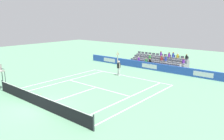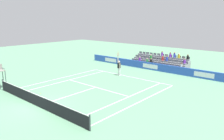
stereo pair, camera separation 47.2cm
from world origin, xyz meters
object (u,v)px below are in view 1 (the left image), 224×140
tennis_player (119,67)px  loose_tennis_ball (41,94)px  tennis_net (38,101)px  umpire_chair (0,73)px

tennis_player → loose_tennis_ball: 9.97m
tennis_net → loose_tennis_ball: (2.35, -1.71, -0.46)m
tennis_net → umpire_chair: umpire_chair is taller
tennis_net → umpire_chair: (6.76, -0.21, 1.03)m
loose_tennis_ball → umpire_chair: bearing=18.8°
loose_tennis_ball → tennis_net: bearing=144.0°
tennis_player → loose_tennis_ball: (1.09, 9.86, -0.96)m
umpire_chair → tennis_net: bearing=178.2°
tennis_player → umpire_chair: tennis_player is taller
tennis_player → umpire_chair: bearing=64.2°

